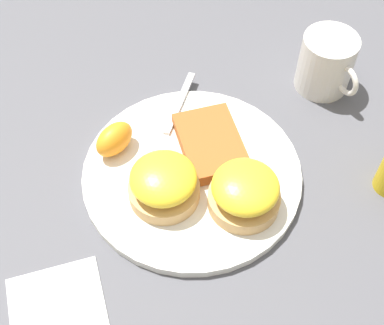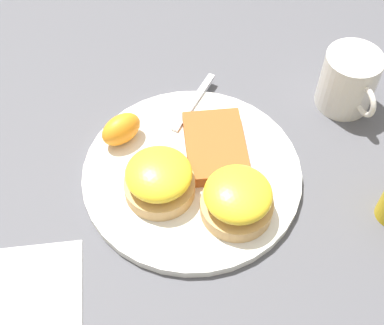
% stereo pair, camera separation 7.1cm
% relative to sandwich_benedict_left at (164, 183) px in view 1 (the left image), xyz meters
% --- Properties ---
extents(ground_plane, '(1.10, 1.10, 0.00)m').
position_rel_sandwich_benedict_left_xyz_m(ground_plane, '(-0.02, 0.05, -0.04)').
color(ground_plane, '#4C4C51').
extents(plate, '(0.30, 0.30, 0.01)m').
position_rel_sandwich_benedict_left_xyz_m(plate, '(-0.02, 0.05, -0.04)').
color(plate, silver).
rests_on(plate, ground_plane).
extents(sandwich_benedict_left, '(0.09, 0.09, 0.06)m').
position_rel_sandwich_benedict_left_xyz_m(sandwich_benedict_left, '(0.00, 0.00, 0.00)').
color(sandwich_benedict_left, tan).
rests_on(sandwich_benedict_left, plate).
extents(sandwich_benedict_right, '(0.09, 0.09, 0.06)m').
position_rel_sandwich_benedict_left_xyz_m(sandwich_benedict_right, '(0.06, 0.08, 0.00)').
color(sandwich_benedict_right, tan).
rests_on(sandwich_benedict_right, plate).
extents(hashbrown_patty, '(0.13, 0.11, 0.02)m').
position_rel_sandwich_benedict_left_xyz_m(hashbrown_patty, '(-0.04, 0.09, -0.02)').
color(hashbrown_patty, '#A05323').
rests_on(hashbrown_patty, plate).
extents(orange_wedge, '(0.06, 0.07, 0.04)m').
position_rel_sandwich_benedict_left_xyz_m(orange_wedge, '(-0.10, -0.02, -0.01)').
color(orange_wedge, orange).
rests_on(orange_wedge, plate).
extents(fork, '(0.18, 0.18, 0.00)m').
position_rel_sandwich_benedict_left_xyz_m(fork, '(-0.08, 0.04, -0.03)').
color(fork, silver).
rests_on(fork, plate).
extents(cup, '(0.11, 0.08, 0.09)m').
position_rel_sandwich_benedict_left_xyz_m(cup, '(-0.07, 0.31, 0.00)').
color(cup, silver).
rests_on(cup, ground_plane).
extents(napkin, '(0.13, 0.13, 0.00)m').
position_rel_sandwich_benedict_left_xyz_m(napkin, '(0.07, -0.18, -0.04)').
color(napkin, white).
rests_on(napkin, ground_plane).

